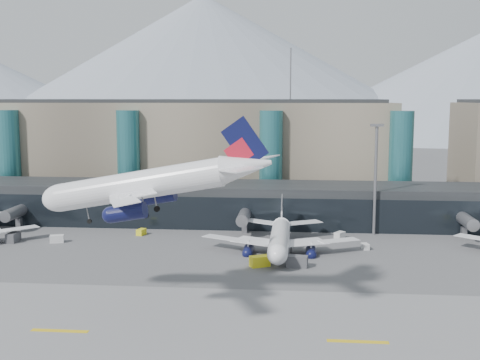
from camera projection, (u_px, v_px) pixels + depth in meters
name	position (u px, v px, depth m)	size (l,w,h in m)	color
ground	(220.00, 299.00, 94.63)	(900.00, 900.00, 0.00)	#515154
runway_strip	(205.00, 336.00, 79.82)	(400.00, 40.00, 0.04)	slate
runway_markings	(205.00, 336.00, 79.82)	(128.00, 1.00, 0.02)	gold
concourse	(248.00, 204.00, 150.90)	(170.00, 27.00, 10.00)	black
terminal_main	(175.00, 151.00, 183.58)	(130.00, 30.00, 31.00)	gray
teal_towers	(199.00, 161.00, 167.09)	(116.40, 19.40, 46.00)	#296C73
mountain_ridge	(301.00, 79.00, 461.86)	(910.00, 400.00, 110.00)	gray
lightmast_mid	(376.00, 173.00, 137.31)	(3.00, 1.20, 25.60)	slate
hero_jet	(162.00, 175.00, 86.76)	(36.42, 36.79, 11.90)	white
jet_parked_mid	(280.00, 230.00, 124.51)	(34.32, 33.09, 11.05)	white
veh_a	(57.00, 239.00, 131.44)	(2.92, 1.64, 1.64)	silver
veh_b	(141.00, 232.00, 138.73)	(2.41, 1.48, 1.39)	yellow
veh_c	(297.00, 261.00, 112.41)	(3.87, 2.05, 2.15)	#4A4A4F
veh_d	(340.00, 235.00, 134.78)	(2.79, 1.49, 1.59)	silver
veh_f	(13.00, 237.00, 131.98)	(3.66, 1.94, 2.05)	#4A4A4F
veh_g	(365.00, 246.00, 125.55)	(2.11, 1.23, 1.23)	silver
veh_h	(260.00, 261.00, 112.82)	(3.63, 1.91, 2.01)	yellow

